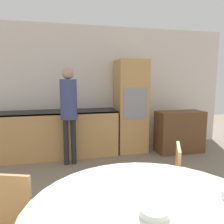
% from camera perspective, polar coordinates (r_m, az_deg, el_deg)
% --- Properties ---
extents(wall_back, '(6.13, 0.05, 2.60)m').
position_cam_1_polar(wall_back, '(4.69, -5.44, 5.98)').
color(wall_back, silver).
rests_on(wall_back, ground_plane).
extents(kitchen_counter, '(2.65, 0.60, 0.90)m').
position_cam_1_polar(kitchen_counter, '(4.42, -16.21, -5.46)').
color(kitchen_counter, tan).
rests_on(kitchen_counter, ground_plane).
extents(oven_unit, '(0.61, 0.59, 1.90)m').
position_cam_1_polar(oven_unit, '(4.57, 4.88, 1.49)').
color(oven_unit, tan).
rests_on(oven_unit, ground_plane).
extents(sideboard, '(0.96, 0.45, 0.86)m').
position_cam_1_polar(sideboard, '(4.76, 17.19, -4.94)').
color(sideboard, brown).
rests_on(sideboard, ground_plane).
extents(chair_far_right, '(0.54, 0.54, 0.86)m').
position_cam_1_polar(chair_far_right, '(2.39, 14.15, -17.02)').
color(chair_far_right, tan).
rests_on(chair_far_right, ground_plane).
extents(person_standing, '(0.29, 0.29, 1.71)m').
position_cam_1_polar(person_standing, '(3.84, -11.23, 1.92)').
color(person_standing, '#262628').
rests_on(person_standing, ground_plane).
extents(bowl_near, '(0.16, 0.16, 0.05)m').
position_cam_1_polar(bowl_near, '(1.33, 10.96, -24.25)').
color(bowl_near, silver).
rests_on(bowl_near, dining_table).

